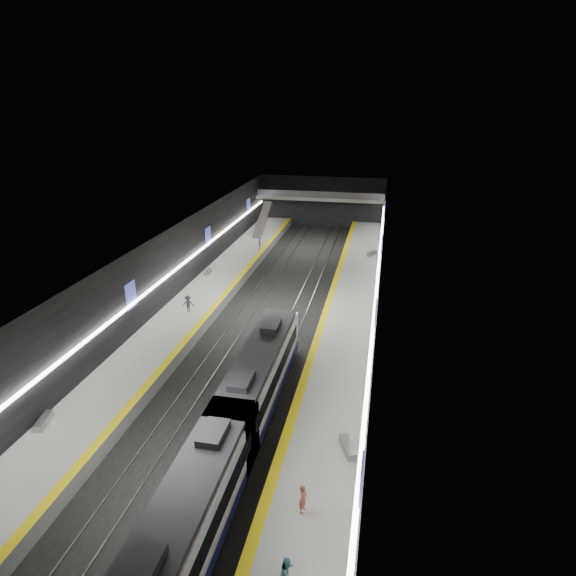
% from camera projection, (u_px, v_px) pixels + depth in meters
% --- Properties ---
extents(ground, '(70.00, 70.00, 0.00)m').
position_uv_depth(ground, '(272.00, 315.00, 46.58)').
color(ground, black).
rests_on(ground, ground).
extents(ceiling, '(20.00, 70.00, 0.04)m').
position_uv_depth(ceiling, '(271.00, 235.00, 43.61)').
color(ceiling, beige).
rests_on(ceiling, wall_left).
extents(wall_left, '(0.04, 70.00, 8.00)m').
position_uv_depth(wall_left, '(172.00, 269.00, 46.96)').
color(wall_left, black).
rests_on(wall_left, ground).
extents(wall_right, '(0.04, 70.00, 8.00)m').
position_uv_depth(wall_right, '(379.00, 284.00, 43.22)').
color(wall_right, black).
rests_on(wall_right, ground).
extents(wall_back, '(20.00, 0.04, 8.00)m').
position_uv_depth(wall_back, '(322.00, 202.00, 76.93)').
color(wall_back, black).
rests_on(wall_back, ground).
extents(platform_left, '(5.00, 70.00, 1.00)m').
position_uv_depth(platform_left, '(198.00, 304.00, 47.79)').
color(platform_left, slate).
rests_on(platform_left, ground).
extents(tile_surface_left, '(5.00, 70.00, 0.02)m').
position_uv_depth(tile_surface_left, '(198.00, 299.00, 47.60)').
color(tile_surface_left, '#B4B5AF').
rests_on(tile_surface_left, platform_left).
extents(tactile_strip_left, '(0.60, 70.00, 0.02)m').
position_uv_depth(tactile_strip_left, '(219.00, 301.00, 47.19)').
color(tactile_strip_left, yellow).
rests_on(tactile_strip_left, platform_left).
extents(platform_right, '(5.00, 70.00, 1.00)m').
position_uv_depth(platform_right, '(349.00, 317.00, 44.99)').
color(platform_right, slate).
rests_on(platform_right, ground).
extents(tile_surface_right, '(5.00, 70.00, 0.02)m').
position_uv_depth(tile_surface_right, '(350.00, 312.00, 44.80)').
color(tile_surface_right, '#B4B5AF').
rests_on(tile_surface_right, platform_right).
extents(tactile_strip_right, '(0.60, 70.00, 0.02)m').
position_uv_depth(tactile_strip_right, '(326.00, 310.00, 45.21)').
color(tactile_strip_right, yellow).
rests_on(tactile_strip_right, platform_right).
extents(rails, '(6.52, 70.00, 0.12)m').
position_uv_depth(rails, '(272.00, 314.00, 46.55)').
color(rails, gray).
rests_on(rails, ground).
extents(train, '(2.69, 27.34, 3.60)m').
position_uv_depth(train, '(230.00, 434.00, 26.78)').
color(train, '#10153D').
rests_on(train, ground).
extents(ad_posters, '(19.94, 53.50, 2.20)m').
position_uv_depth(ad_posters, '(273.00, 268.00, 45.82)').
color(ad_posters, '#434BC9').
rests_on(ad_posters, wall_left).
extents(cove_light_left, '(0.25, 68.60, 0.12)m').
position_uv_depth(cove_light_left, '(174.00, 271.00, 47.00)').
color(cove_light_left, white).
rests_on(cove_light_left, wall_left).
extents(cove_light_right, '(0.25, 68.60, 0.12)m').
position_uv_depth(cove_light_right, '(377.00, 286.00, 43.33)').
color(cove_light_right, white).
rests_on(cove_light_right, wall_right).
extents(mezzanine_bridge, '(20.00, 3.00, 1.50)m').
position_uv_depth(mezzanine_bridge, '(320.00, 198.00, 74.66)').
color(mezzanine_bridge, gray).
rests_on(mezzanine_bridge, wall_left).
extents(escalator, '(1.20, 7.50, 3.92)m').
position_uv_depth(escalator, '(263.00, 219.00, 70.55)').
color(escalator, '#99999E').
rests_on(escalator, platform_left).
extents(bench_left_near, '(0.87, 1.87, 0.44)m').
position_uv_depth(bench_left_near, '(44.00, 421.00, 29.43)').
color(bench_left_near, '#99999E').
rests_on(bench_left_near, platform_left).
extents(bench_left_far, '(0.48, 1.62, 0.39)m').
position_uv_depth(bench_left_far, '(208.00, 272.00, 54.35)').
color(bench_left_far, '#99999E').
rests_on(bench_left_far, platform_left).
extents(bench_right_near, '(1.21, 1.96, 0.47)m').
position_uv_depth(bench_right_near, '(348.00, 447.00, 27.20)').
color(bench_right_near, '#99999E').
rests_on(bench_right_near, platform_right).
extents(bench_right_far, '(1.18, 1.91, 0.45)m').
position_uv_depth(bench_right_far, '(372.00, 253.00, 60.77)').
color(bench_right_far, '#99999E').
rests_on(bench_right_far, platform_right).
extents(passenger_right_a, '(0.46, 0.62, 1.56)m').
position_uv_depth(passenger_right_a, '(303.00, 499.00, 23.01)').
color(passenger_right_a, '#B25542').
rests_on(passenger_right_a, platform_right).
extents(passenger_right_b, '(0.83, 0.92, 1.56)m').
position_uv_depth(passenger_right_b, '(288.00, 573.00, 19.44)').
color(passenger_right_b, '#53A0B5').
rests_on(passenger_right_b, platform_right).
extents(passenger_left_a, '(0.62, 0.97, 1.53)m').
position_uv_depth(passenger_left_a, '(260.00, 244.00, 62.78)').
color(passenger_left_a, beige).
rests_on(passenger_left_a, platform_left).
extents(passenger_left_b, '(1.18, 0.87, 1.63)m').
position_uv_depth(passenger_left_b, '(188.00, 304.00, 44.52)').
color(passenger_left_b, '#38383F').
rests_on(passenger_left_b, platform_left).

